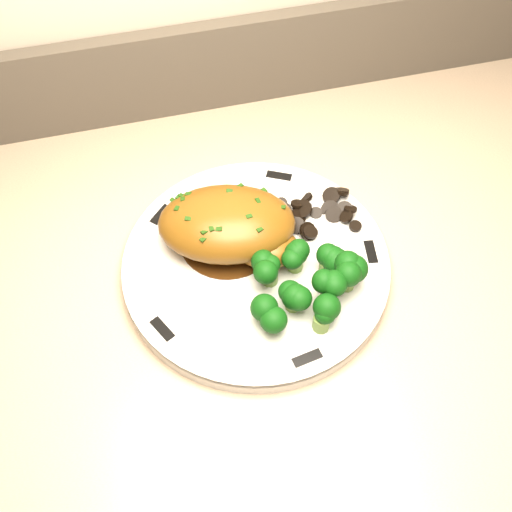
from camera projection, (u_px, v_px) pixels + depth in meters
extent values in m
cube|color=#503924|center=(424.00, 416.00, 1.12)|extent=(2.16, 0.70, 0.93)
cube|color=#4C443A|center=(421.00, 33.00, 0.84)|extent=(2.22, 0.02, 0.12)
cylinder|color=silver|center=(256.00, 266.00, 0.69)|extent=(0.38, 0.38, 0.02)
cube|color=black|center=(279.00, 176.00, 0.75)|extent=(0.03, 0.02, 0.00)
cube|color=black|center=(161.00, 215.00, 0.72)|extent=(0.03, 0.03, 0.00)
cube|color=black|center=(162.00, 329.00, 0.63)|extent=(0.02, 0.03, 0.00)
cube|color=black|center=(307.00, 358.00, 0.61)|extent=(0.03, 0.02, 0.00)
cube|color=black|center=(371.00, 252.00, 0.69)|extent=(0.01, 0.03, 0.00)
cylinder|color=#3A1E0A|center=(228.00, 239.00, 0.70)|extent=(0.11, 0.11, 0.00)
ellipsoid|color=brown|center=(227.00, 224.00, 0.67)|extent=(0.16, 0.13, 0.06)
ellipsoid|color=brown|center=(267.00, 248.00, 0.67)|extent=(0.08, 0.06, 0.03)
cube|color=#1A3A0C|center=(184.00, 207.00, 0.66)|extent=(0.01, 0.00, 0.00)
cube|color=#1A3A0C|center=(200.00, 204.00, 0.65)|extent=(0.01, 0.00, 0.00)
cube|color=#1A3A0C|center=(217.00, 203.00, 0.65)|extent=(0.01, 0.00, 0.00)
cube|color=#1A3A0C|center=(234.00, 203.00, 0.65)|extent=(0.01, 0.00, 0.00)
cube|color=#1A3A0C|center=(251.00, 204.00, 0.65)|extent=(0.01, 0.00, 0.00)
cube|color=#1A3A0C|center=(268.00, 206.00, 0.66)|extent=(0.01, 0.00, 0.00)
cylinder|color=black|center=(337.00, 210.00, 0.72)|extent=(0.02, 0.01, 0.01)
cylinder|color=black|center=(335.00, 205.00, 0.72)|extent=(0.02, 0.02, 0.01)
cylinder|color=black|center=(331.00, 200.00, 0.72)|extent=(0.02, 0.02, 0.01)
cylinder|color=black|center=(324.00, 202.00, 0.72)|extent=(0.02, 0.02, 0.01)
cylinder|color=black|center=(318.00, 199.00, 0.72)|extent=(0.02, 0.02, 0.01)
cylinder|color=black|center=(310.00, 198.00, 0.72)|extent=(0.02, 0.02, 0.01)
cylinder|color=black|center=(303.00, 203.00, 0.72)|extent=(0.02, 0.02, 0.01)
cylinder|color=black|center=(296.00, 204.00, 0.72)|extent=(0.02, 0.02, 0.00)
cylinder|color=black|center=(291.00, 205.00, 0.71)|extent=(0.02, 0.02, 0.01)
cylinder|color=black|center=(287.00, 212.00, 0.72)|extent=(0.02, 0.02, 0.01)
cylinder|color=black|center=(285.00, 215.00, 0.71)|extent=(0.02, 0.02, 0.01)
cylinder|color=black|center=(286.00, 217.00, 0.70)|extent=(0.02, 0.02, 0.01)
cylinder|color=black|center=(288.00, 224.00, 0.71)|extent=(0.02, 0.02, 0.01)
cylinder|color=black|center=(292.00, 226.00, 0.70)|extent=(0.03, 0.03, 0.01)
cylinder|color=black|center=(299.00, 226.00, 0.70)|extent=(0.03, 0.03, 0.02)
cylinder|color=black|center=(305.00, 230.00, 0.70)|extent=(0.03, 0.03, 0.02)
cylinder|color=black|center=(313.00, 228.00, 0.70)|extent=(0.02, 0.02, 0.01)
cylinder|color=black|center=(321.00, 225.00, 0.70)|extent=(0.02, 0.02, 0.01)
cylinder|color=black|center=(327.00, 226.00, 0.71)|extent=(0.03, 0.03, 0.01)
cylinder|color=black|center=(333.00, 221.00, 0.71)|extent=(0.03, 0.03, 0.01)
cylinder|color=black|center=(337.00, 215.00, 0.71)|extent=(0.03, 0.03, 0.02)
cylinder|color=black|center=(338.00, 214.00, 0.71)|extent=(0.03, 0.03, 0.01)
cylinder|color=olive|center=(270.00, 275.00, 0.66)|extent=(0.02, 0.02, 0.02)
sphere|color=black|center=(270.00, 267.00, 0.64)|extent=(0.03, 0.03, 0.03)
cylinder|color=olive|center=(295.00, 262.00, 0.67)|extent=(0.02, 0.02, 0.02)
sphere|color=black|center=(296.00, 253.00, 0.65)|extent=(0.03, 0.03, 0.03)
cylinder|color=olive|center=(327.00, 268.00, 0.66)|extent=(0.02, 0.02, 0.02)
sphere|color=black|center=(328.00, 259.00, 0.65)|extent=(0.03, 0.03, 0.03)
cylinder|color=olive|center=(293.00, 301.00, 0.64)|extent=(0.02, 0.02, 0.02)
sphere|color=black|center=(294.00, 293.00, 0.63)|extent=(0.03, 0.03, 0.03)
cylinder|color=olive|center=(328.00, 298.00, 0.64)|extent=(0.02, 0.02, 0.02)
sphere|color=black|center=(330.00, 290.00, 0.63)|extent=(0.03, 0.03, 0.03)
cylinder|color=olive|center=(347.00, 280.00, 0.65)|extent=(0.02, 0.02, 0.02)
sphere|color=black|center=(349.00, 272.00, 0.64)|extent=(0.03, 0.03, 0.03)
cylinder|color=olive|center=(273.00, 319.00, 0.63)|extent=(0.02, 0.02, 0.02)
sphere|color=black|center=(273.00, 311.00, 0.61)|extent=(0.03, 0.03, 0.03)
cylinder|color=olive|center=(321.00, 322.00, 0.62)|extent=(0.02, 0.02, 0.02)
sphere|color=black|center=(323.00, 314.00, 0.61)|extent=(0.03, 0.03, 0.03)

